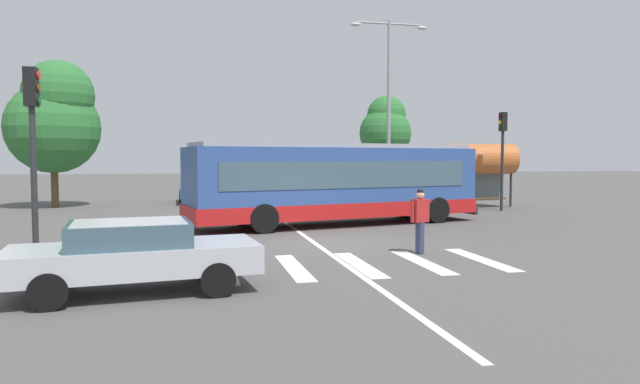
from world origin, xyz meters
The scene contains 15 objects.
ground_plane centered at (0.00, 0.00, 0.00)m, with size 160.00×160.00×0.00m, color #514F4C.
city_transit_bus centered at (1.39, 4.48, 1.59)m, with size 11.68×5.05×3.06m.
pedestrian_crossing_street centered at (1.90, -2.33, 0.97)m, with size 0.57×0.35×1.72m.
foreground_sedan centered at (-5.00, -5.19, 0.77)m, with size 4.68×2.34×1.35m.
parked_car_teal centered at (-3.79, 16.41, 0.77)m, with size 1.99×4.56×1.35m.
parked_car_blue centered at (-1.15, 16.93, 0.77)m, with size 1.98×4.55×1.35m.
parked_car_white centered at (1.64, 16.25, 0.77)m, with size 1.90×4.51×1.35m.
traffic_light_near_corner centered at (-7.55, -1.78, 3.11)m, with size 0.33×0.32×4.62m.
traffic_light_far_corner centered at (10.49, 8.25, 3.16)m, with size 0.33×0.32×4.70m.
bus_stop_shelter centered at (10.33, 10.21, 2.42)m, with size 3.80×1.54×3.25m.
twin_arm_street_lamp centered at (6.34, 12.68, 5.95)m, with size 4.29×0.32×9.80m.
background_tree_left centered at (-10.75, 14.76, 4.54)m, with size 4.63×4.63×7.42m.
background_tree_right centered at (7.98, 17.88, 4.42)m, with size 3.28×3.28×6.48m.
crosswalk_painted_stripes centered at (-0.08, -3.41, 0.00)m, with size 6.75×3.26×0.01m.
lane_center_line centered at (-0.41, 2.00, 0.00)m, with size 0.16×24.00×0.01m, color silver.
Camera 1 is at (-3.87, -16.08, 2.52)m, focal length 31.56 mm.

